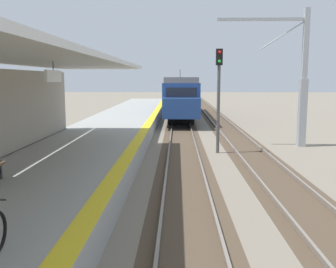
# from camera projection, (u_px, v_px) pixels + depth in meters

# --- Properties ---
(station_platform) EXTENTS (5.00, 80.00, 0.91)m
(station_platform) POSITION_uv_depth(u_px,v_px,m) (80.00, 157.00, 16.27)
(station_platform) COLOR #999993
(station_platform) RESTS_ON ground
(track_pair_nearest_platform) EXTENTS (2.34, 120.00, 0.16)m
(track_pair_nearest_platform) POSITION_uv_depth(u_px,v_px,m) (183.00, 150.00, 20.18)
(track_pair_nearest_platform) COLOR #4C3D2D
(track_pair_nearest_platform) RESTS_ON ground
(track_pair_middle) EXTENTS (2.34, 120.00, 0.16)m
(track_pair_middle) POSITION_uv_depth(u_px,v_px,m) (248.00, 150.00, 20.10)
(track_pair_middle) COLOR #4C3D2D
(track_pair_middle) RESTS_ON ground
(approaching_train) EXTENTS (2.93, 19.60, 4.76)m
(approaching_train) POSITION_uv_depth(u_px,v_px,m) (180.00, 95.00, 37.59)
(approaching_train) COLOR navy
(approaching_train) RESTS_ON ground
(rail_signal_post) EXTENTS (0.32, 0.34, 5.20)m
(rail_signal_post) POSITION_uv_depth(u_px,v_px,m) (219.00, 90.00, 19.15)
(rail_signal_post) COLOR #4C4C4C
(rail_signal_post) RESTS_ON ground
(catenary_pylon_far_side) EXTENTS (5.00, 0.40, 7.50)m
(catenary_pylon_far_side) POSITION_uv_depth(u_px,v_px,m) (298.00, 81.00, 21.06)
(catenary_pylon_far_side) COLOR #9EA3A8
(catenary_pylon_far_side) RESTS_ON ground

